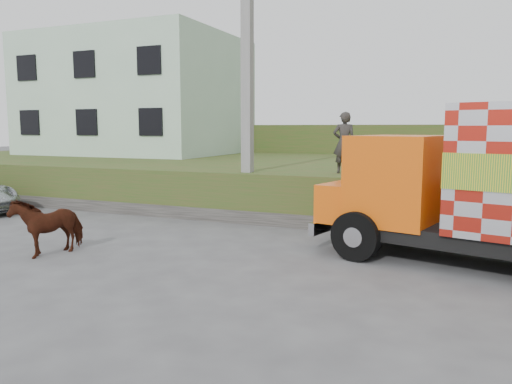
% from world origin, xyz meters
% --- Properties ---
extents(ground, '(120.00, 120.00, 0.00)m').
position_xyz_m(ground, '(0.00, 0.00, 0.00)').
color(ground, '#474749').
rests_on(ground, ground).
extents(embankment, '(40.00, 12.00, 1.50)m').
position_xyz_m(embankment, '(0.00, 10.00, 0.75)').
color(embankment, '#2E531B').
rests_on(embankment, ground).
extents(embankment_far, '(40.00, 12.00, 3.00)m').
position_xyz_m(embankment_far, '(0.00, 22.00, 1.50)').
color(embankment_far, '#2E531B').
rests_on(embankment_far, ground).
extents(retaining_strip, '(16.00, 0.50, 0.40)m').
position_xyz_m(retaining_strip, '(-2.00, 4.20, 0.20)').
color(retaining_strip, '#595651').
rests_on(retaining_strip, ground).
extents(building, '(10.00, 8.00, 6.00)m').
position_xyz_m(building, '(-11.00, 13.00, 4.50)').
color(building, '#B7D7BC').
rests_on(building, embankment).
extents(utility_pole, '(1.20, 0.30, 8.00)m').
position_xyz_m(utility_pole, '(-1.00, 4.60, 4.08)').
color(utility_pole, gray).
rests_on(utility_pole, ground).
extents(cow, '(1.06, 1.67, 1.31)m').
position_xyz_m(cow, '(-3.56, -0.87, 0.65)').
color(cow, black).
rests_on(cow, ground).
extents(pedestrian, '(0.75, 0.59, 1.82)m').
position_xyz_m(pedestrian, '(1.79, 5.39, 2.41)').
color(pedestrian, '#302C2B').
rests_on(pedestrian, embankment).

